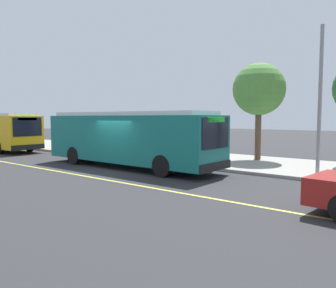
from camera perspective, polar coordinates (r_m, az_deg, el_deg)
ground_plane at (r=17.25m, az=-8.47°, el=-4.37°), size 120.00×120.00×0.00m
sidewalk_curb at (r=21.72m, az=3.23°, el=-2.29°), size 44.00×6.40×0.15m
lane_stripe_center at (r=15.86m, az=-14.34°, el=-5.24°), size 36.00×0.14×0.01m
transit_bus_main at (r=17.94m, az=-6.69°, el=1.18°), size 10.79×2.65×2.95m
bus_shelter at (r=21.36m, az=3.39°, el=2.55°), size 2.90×1.60×2.48m
waiting_bench at (r=21.52m, az=3.76°, el=-0.87°), size 1.60×0.48×0.95m
route_sign_post at (r=17.66m, az=8.13°, el=2.22°), size 0.44×0.08×2.80m
pedestrian_commuter at (r=19.93m, az=2.96°, el=0.10°), size 0.24×0.40×1.69m
street_tree_near_shelter at (r=20.72m, az=15.20°, el=8.88°), size 3.07×3.07×5.70m
utility_pole at (r=15.79m, az=24.41°, el=6.65°), size 0.16×0.16×6.40m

